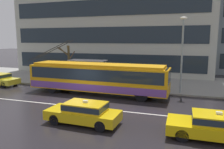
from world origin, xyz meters
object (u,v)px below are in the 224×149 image
object	(u,v)px
street_lamp	(182,49)
street_tree_bare	(68,61)
pedestrian_approaching_curb	(129,69)
trolleybus	(97,77)
taxi_oncoming_near	(84,112)
pedestrian_walking_past	(81,76)
pedestrian_at_shelter	(89,73)
pedestrian_waiting_by_pole	(144,70)
bus_shelter	(88,66)
taxi_oncoming_far	(216,125)

from	to	relation	value
street_lamp	street_tree_bare	size ratio (longest dim) A/B	1.65
pedestrian_approaching_curb	street_lamp	world-z (taller)	street_lamp
street_tree_bare	trolleybus	bearing A→B (deg)	-40.14
street_lamp	street_tree_bare	world-z (taller)	street_lamp
pedestrian_approaching_curb	street_tree_bare	world-z (taller)	street_tree_bare
taxi_oncoming_near	pedestrian_walking_past	distance (m)	10.11
trolleybus	pedestrian_at_shelter	size ratio (longest dim) A/B	8.10
street_lamp	street_tree_bare	distance (m)	12.71
pedestrian_walking_past	pedestrian_waiting_by_pole	distance (m)	6.42
taxi_oncoming_near	pedestrian_walking_past	world-z (taller)	pedestrian_walking_past
bus_shelter	pedestrian_walking_past	world-z (taller)	bus_shelter
taxi_oncoming_near	pedestrian_at_shelter	bearing A→B (deg)	112.73
taxi_oncoming_far	street_lamp	xyz separation A→B (m)	(-1.85, 8.90, 3.34)
street_lamp	pedestrian_walking_past	bearing A→B (deg)	-179.69
taxi_oncoming_far	pedestrian_walking_past	bearing A→B (deg)	142.51
pedestrian_waiting_by_pole	pedestrian_at_shelter	bearing A→B (deg)	175.11
bus_shelter	street_tree_bare	xyz separation A→B (m)	(-3.13, 1.42, 0.38)
trolleybus	taxi_oncoming_far	bearing A→B (deg)	-36.76
taxi_oncoming_near	pedestrian_approaching_curb	distance (m)	10.93
pedestrian_waiting_by_pole	street_lamp	xyz separation A→B (m)	(3.55, -1.74, 2.24)
pedestrian_waiting_by_pole	pedestrian_walking_past	bearing A→B (deg)	-163.68
taxi_oncoming_far	trolleybus	bearing A→B (deg)	143.24
pedestrian_approaching_curb	street_lamp	xyz separation A→B (m)	(5.15, -1.82, 2.28)
pedestrian_at_shelter	street_lamp	size ratio (longest dim) A/B	0.25
pedestrian_approaching_curb	street_lamp	bearing A→B (deg)	-19.44
taxi_oncoming_near	street_lamp	distance (m)	10.93
pedestrian_at_shelter	pedestrian_walking_past	distance (m)	2.34
trolleybus	pedestrian_waiting_by_pole	size ratio (longest dim) A/B	6.65
taxi_oncoming_far	bus_shelter	size ratio (longest dim) A/B	1.17
bus_shelter	street_tree_bare	size ratio (longest dim) A/B	0.96
taxi_oncoming_far	street_lamp	size ratio (longest dim) A/B	0.68
pedestrian_waiting_by_pole	taxi_oncoming_far	bearing A→B (deg)	-63.10
pedestrian_at_shelter	pedestrian_approaching_curb	bearing A→B (deg)	-5.64
trolleybus	street_tree_bare	xyz separation A→B (m)	(-5.37, 4.52, 0.92)
trolleybus	pedestrian_approaching_curb	distance (m)	4.50
pedestrian_at_shelter	pedestrian_walking_past	size ratio (longest dim) A/B	0.97
bus_shelter	pedestrian_walking_past	xyz separation A→B (m)	(-0.41, -0.90, -0.88)
taxi_oncoming_far	pedestrian_approaching_curb	bearing A→B (deg)	123.15
pedestrian_approaching_curb	street_lamp	distance (m)	5.92
taxi_oncoming_far	pedestrian_waiting_by_pole	bearing A→B (deg)	116.90
pedestrian_walking_past	trolleybus	bearing A→B (deg)	-39.85
bus_shelter	pedestrian_walking_past	bearing A→B (deg)	-114.41
taxi_oncoming_far	pedestrian_at_shelter	distance (m)	16.21
pedestrian_waiting_by_pole	pedestrian_approaching_curb	bearing A→B (deg)	177.32
street_lamp	pedestrian_at_shelter	bearing A→B (deg)	166.98
taxi_oncoming_near	street_tree_bare	size ratio (longest dim) A/B	1.09
pedestrian_approaching_curb	trolleybus	bearing A→B (deg)	-114.85
pedestrian_at_shelter	pedestrian_waiting_by_pole	world-z (taller)	pedestrian_waiting_by_pole
pedestrian_waiting_by_pole	street_tree_bare	bearing A→B (deg)	176.62
pedestrian_at_shelter	pedestrian_walking_past	xyz separation A→B (m)	(0.20, -2.34, 0.04)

